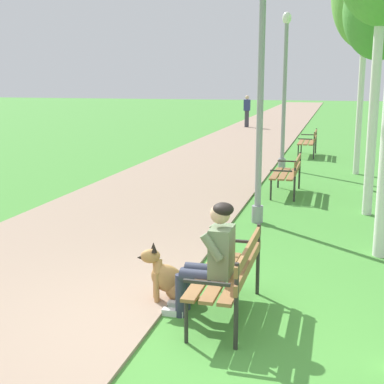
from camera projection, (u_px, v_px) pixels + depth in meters
The scene contains 11 objects.
ground_plane at pixel (189, 332), 5.43m from camera, with size 120.00×120.00×0.00m, color #478E38.
paved_path at pixel (267, 126), 28.69m from camera, with size 3.87×60.00×0.04m, color gray.
park_bench_near at pixel (231, 271), 5.68m from camera, with size 0.55×1.50×0.85m.
park_bench_mid at pixel (289, 171), 11.78m from camera, with size 0.55×1.50×0.85m.
park_bench_far at pixel (309, 140), 17.64m from camera, with size 0.55×1.50×0.85m.
person_seated_on_near_bench at pixel (211, 255), 5.66m from camera, with size 0.74×0.49×1.25m.
dog_shepherd at pixel (172, 280), 6.10m from camera, with size 0.78×0.47×0.71m.
lamp_post_near at pixel (260, 100), 9.13m from camera, with size 0.24×0.24×4.13m.
lamp_post_mid at pixel (284, 90), 14.76m from camera, with size 0.24×0.24×4.23m.
birch_tree_fourth at pixel (381, 12), 11.50m from camera, with size 1.59×1.38×4.93m.
pedestrian_distant at pixel (247, 111), 27.73m from camera, with size 0.32×0.22×1.65m.
Camera 1 is at (1.34, -4.84, 2.49)m, focal length 50.71 mm.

